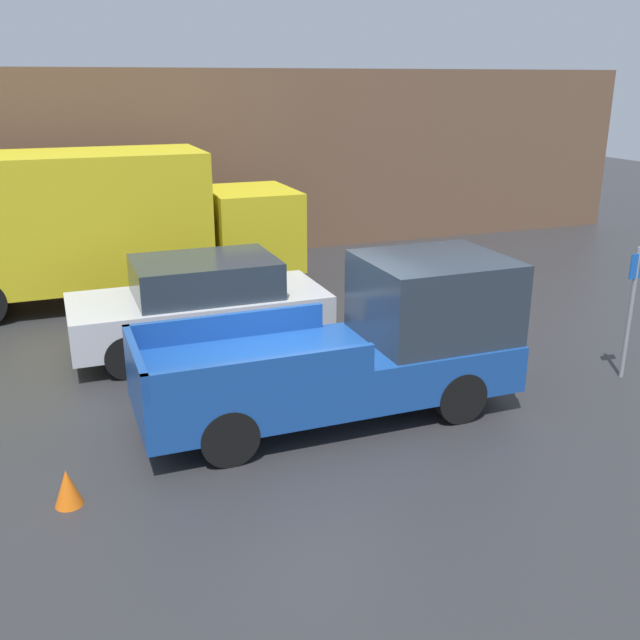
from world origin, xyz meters
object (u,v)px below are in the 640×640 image
(car, at_px, (201,304))
(delivery_truck, at_px, (80,223))
(traffic_cone, at_px, (68,488))
(pickup_truck, at_px, (363,344))
(parking_sign, at_px, (631,305))

(car, distance_m, delivery_truck, 4.35)
(delivery_truck, distance_m, traffic_cone, 8.48)
(delivery_truck, bearing_deg, pickup_truck, -64.38)
(car, bearing_deg, pickup_truck, -62.95)
(traffic_cone, bearing_deg, car, 60.53)
(pickup_truck, xyz_separation_m, delivery_truck, (-3.44, 7.18, 0.72))
(delivery_truck, xyz_separation_m, traffic_cone, (-0.75, -8.31, -1.51))
(car, bearing_deg, traffic_cone, -119.47)
(parking_sign, bearing_deg, pickup_truck, 174.23)
(parking_sign, bearing_deg, traffic_cone, -175.50)
(pickup_truck, relative_size, delivery_truck, 0.62)
(delivery_truck, distance_m, parking_sign, 11.00)
(pickup_truck, relative_size, car, 1.21)
(pickup_truck, bearing_deg, parking_sign, -5.77)
(car, bearing_deg, parking_sign, -31.39)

